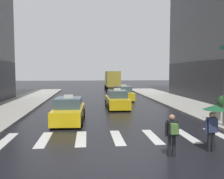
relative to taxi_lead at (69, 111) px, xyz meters
The scene contains 9 objects.
ground_plane 7.49m from the taxi_lead, 68.95° to the right, with size 160.00×160.00×0.00m, color black.
crosswalk_markings 4.84m from the taxi_lead, 55.93° to the right, with size 11.30×2.80×0.01m.
taxi_lead is the anchor object (origin of this frame).
taxi_second 6.84m from the taxi_lead, 55.60° to the left, with size 1.93×4.54×1.80m.
taxi_third 12.78m from the taxi_lead, 65.30° to the left, with size 2.01×4.58×1.80m.
box_truck 25.98m from the taxi_lead, 77.81° to the left, with size 2.35×7.57×3.35m.
pedestrian_with_umbrella 9.08m from the taxi_lead, 45.58° to the right, with size 0.96×0.96×1.94m.
pedestrian_with_backpack 8.19m from the taxi_lead, 57.13° to the right, with size 0.55×0.43×1.65m.
planter_near_corner 10.18m from the taxi_lead, ahead, with size 1.10×1.10×1.60m.
Camera 1 is at (-1.48, -8.76, 3.30)m, focal length 38.65 mm.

